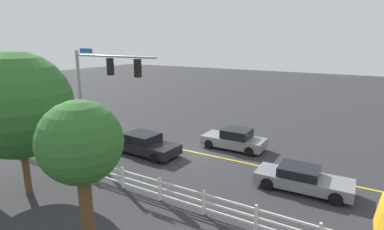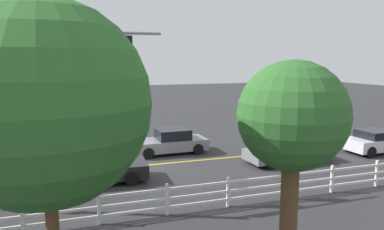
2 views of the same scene
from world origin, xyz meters
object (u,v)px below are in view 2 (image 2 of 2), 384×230
Objects in this scene: car_1 at (376,141)px; car_2 at (92,168)px; car_3 at (287,151)px; pedestrian at (26,186)px; tree_0 at (293,118)px; tree_2 at (45,104)px; car_0 at (170,142)px.

car_1 is 0.82× the size of car_2.
car_1 is at bearing -0.54° from car_3.
pedestrian is 0.31× the size of tree_0.
car_3 is 0.86× the size of tree_0.
car_2 is 3.48m from pedestrian.
tree_0 is (-4.55, 8.61, 3.34)m from car_2.
pedestrian reaches higher than car_1.
car_1 is at bearing -157.25° from tree_2.
car_0 is 6.22m from car_2.
car_0 is at bearing -154.16° from pedestrian.
car_1 is (-11.69, 3.77, -0.02)m from car_0.
car_2 is 2.88× the size of pedestrian.
car_2 is (16.45, 0.23, 0.01)m from car_1.
car_0 is 2.58× the size of pedestrian.
tree_0 is at bearing -145.26° from car_1.
car_0 is 13.38m from tree_2.
car_0 is at bearing 42.93° from car_2.
tree_0 reaches higher than car_0.
car_1 is 0.72× the size of tree_0.
tree_2 is at bearing -12.76° from tree_0.
tree_2 reaches higher than car_2.
car_3 is 10.89m from tree_0.
car_1 is at bearing 172.28° from pedestrian.
car_1 is 19.12m from pedestrian.
car_2 is at bearing 178.25° from car_3.
car_0 is 0.62× the size of tree_2.
tree_0 is at bearing 88.06° from car_0.
car_1 is 0.57× the size of tree_2.
car_3 is at bearing 143.01° from car_0.
car_0 reaches higher than car_3.
car_0 is at bearing -90.97° from tree_0.
tree_0 is at bearing -59.25° from car_2.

